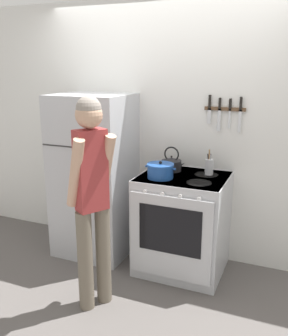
{
  "coord_description": "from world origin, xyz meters",
  "views": [
    {
      "loc": [
        1.24,
        -3.51,
        1.92
      ],
      "look_at": [
        -0.03,
        -0.49,
        1.02
      ],
      "focal_mm": 40.0,
      "sensor_mm": 36.0,
      "label": 1
    }
  ],
  "objects_px": {
    "stove_range": "(182,224)",
    "tea_kettle": "(172,164)",
    "dutch_oven_pot": "(160,171)",
    "person": "(92,193)",
    "utensil_jar": "(209,166)",
    "refrigerator": "(94,176)"
  },
  "relations": [
    {
      "from": "dutch_oven_pot",
      "to": "tea_kettle",
      "type": "xyz_separation_m",
      "value": [
        0.01,
        0.27,
        0.0
      ]
    },
    {
      "from": "refrigerator",
      "to": "tea_kettle",
      "type": "bearing_deg",
      "value": 8.55
    },
    {
      "from": "dutch_oven_pot",
      "to": "stove_range",
      "type": "bearing_deg",
      "value": 31.02
    },
    {
      "from": "tea_kettle",
      "to": "utensil_jar",
      "type": "height_order",
      "value": "utensil_jar"
    },
    {
      "from": "stove_range",
      "to": "utensil_jar",
      "type": "xyz_separation_m",
      "value": [
        0.2,
        0.17,
        0.54
      ]
    },
    {
      "from": "stove_range",
      "to": "utensil_jar",
      "type": "bearing_deg",
      "value": 40.4
    },
    {
      "from": "person",
      "to": "stove_range",
      "type": "bearing_deg",
      "value": -0.86
    },
    {
      "from": "tea_kettle",
      "to": "dutch_oven_pot",
      "type": "bearing_deg",
      "value": -92.95
    },
    {
      "from": "stove_range",
      "to": "tea_kettle",
      "type": "distance_m",
      "value": 0.58
    },
    {
      "from": "stove_range",
      "to": "tea_kettle",
      "type": "xyz_separation_m",
      "value": [
        -0.17,
        0.16,
        0.53
      ]
    },
    {
      "from": "refrigerator",
      "to": "stove_range",
      "type": "xyz_separation_m",
      "value": [
        0.96,
        -0.04,
        -0.35
      ]
    },
    {
      "from": "dutch_oven_pot",
      "to": "utensil_jar",
      "type": "bearing_deg",
      "value": 36.23
    },
    {
      "from": "refrigerator",
      "to": "stove_range",
      "type": "relative_size",
      "value": 1.76
    },
    {
      "from": "dutch_oven_pot",
      "to": "person",
      "type": "height_order",
      "value": "person"
    },
    {
      "from": "stove_range",
      "to": "tea_kettle",
      "type": "bearing_deg",
      "value": 135.54
    },
    {
      "from": "refrigerator",
      "to": "dutch_oven_pot",
      "type": "bearing_deg",
      "value": -10.98
    },
    {
      "from": "dutch_oven_pot",
      "to": "tea_kettle",
      "type": "height_order",
      "value": "tea_kettle"
    },
    {
      "from": "dutch_oven_pot",
      "to": "person",
      "type": "xyz_separation_m",
      "value": [
        -0.31,
        -0.68,
        -0.03
      ]
    },
    {
      "from": "stove_range",
      "to": "utensil_jar",
      "type": "height_order",
      "value": "utensil_jar"
    },
    {
      "from": "utensil_jar",
      "to": "person",
      "type": "xyz_separation_m",
      "value": [
        -0.69,
        -0.96,
        -0.04
      ]
    },
    {
      "from": "dutch_oven_pot",
      "to": "utensil_jar",
      "type": "distance_m",
      "value": 0.47
    },
    {
      "from": "dutch_oven_pot",
      "to": "person",
      "type": "bearing_deg",
      "value": -114.21
    }
  ]
}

